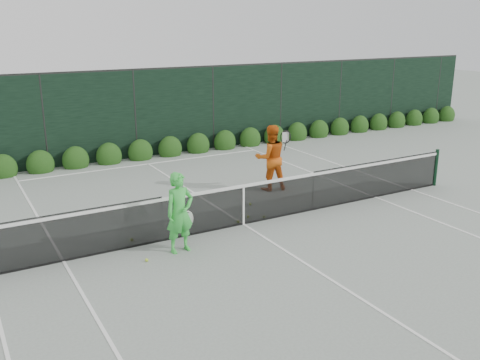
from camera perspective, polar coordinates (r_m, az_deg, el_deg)
ground at (r=12.57m, az=0.37°, el=-4.76°), size 80.00×80.00×0.00m
tennis_net at (r=12.37m, az=0.28°, el=-2.49°), size 12.90×0.10×1.07m
player_woman at (r=10.93m, az=-6.44°, el=-3.48°), size 0.68×0.47×1.68m
player_man at (r=14.93m, az=3.29°, el=2.39°), size 1.03×0.89×1.85m
court_lines at (r=12.56m, az=0.37°, el=-4.74°), size 11.03×23.83×0.01m
windscreen_fence at (r=9.94m, az=8.20°, el=-1.50°), size 32.00×21.07×3.06m
hedge_row at (r=18.77m, az=-10.58°, el=2.89°), size 31.66×0.65×0.94m
tennis_balls at (r=12.48m, az=-2.90°, el=-4.78°), size 3.58×1.98×0.07m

